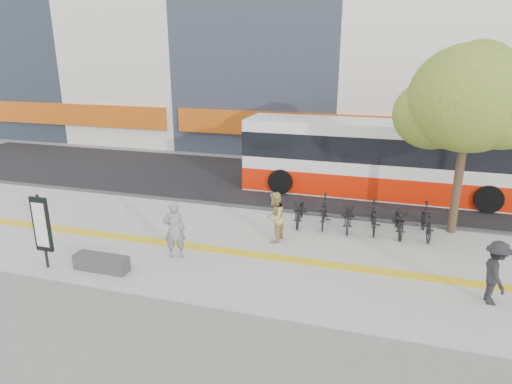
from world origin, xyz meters
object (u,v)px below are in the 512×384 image
(pedestrian_tan, at_px, (275,217))
(seated_woman, at_px, (174,230))
(pedestrian_dark, at_px, (495,273))
(signboard, at_px, (42,226))
(bench, at_px, (101,263))
(street_tree, at_px, (468,101))
(bus, at_px, (381,161))

(pedestrian_tan, bearing_deg, seated_woman, -45.49)
(pedestrian_tan, bearing_deg, pedestrian_dark, 78.01)
(signboard, xyz_separation_m, seated_woman, (3.22, 1.71, -0.41))
(signboard, bearing_deg, bench, 10.81)
(signboard, distance_m, street_tree, 13.40)
(bus, bearing_deg, street_tree, -55.29)
(signboard, relative_size, street_tree, 0.35)
(bus, xyz_separation_m, pedestrian_tan, (-3.06, -6.32, -0.62))
(signboard, bearing_deg, pedestrian_tan, 32.55)
(bench, bearing_deg, signboard, -169.19)
(bench, relative_size, bus, 0.14)
(street_tree, relative_size, pedestrian_tan, 3.79)
(pedestrian_tan, bearing_deg, street_tree, 121.99)
(signboard, relative_size, seated_woman, 1.25)
(signboard, distance_m, pedestrian_tan, 6.87)
(signboard, relative_size, bus, 0.19)
(seated_woman, height_order, pedestrian_dark, seated_woman)
(bus, height_order, pedestrian_dark, bus)
(seated_woman, bearing_deg, pedestrian_tan, -168.98)
(pedestrian_tan, distance_m, pedestrian_dark, 6.41)
(bench, xyz_separation_m, signboard, (-1.60, -0.31, 1.06))
(seated_woman, bearing_deg, bench, 14.18)
(signboard, distance_m, bus, 13.35)
(signboard, relative_size, pedestrian_dark, 1.35)
(bus, xyz_separation_m, seated_woman, (-5.62, -8.30, -0.57))
(pedestrian_tan, height_order, pedestrian_dark, pedestrian_tan)
(pedestrian_tan, bearing_deg, signboard, -50.68)
(street_tree, bearing_deg, bus, 124.71)
(signboard, xyz_separation_m, pedestrian_tan, (5.78, 3.69, -0.46))
(bench, bearing_deg, seated_woman, 40.90)
(signboard, height_order, seated_woman, signboard)
(bench, distance_m, signboard, 1.94)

